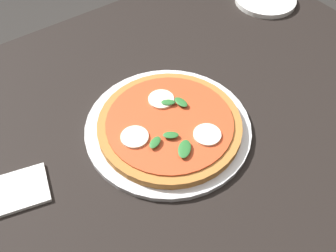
# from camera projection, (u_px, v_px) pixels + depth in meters

# --- Properties ---
(ground_plane) EXTENTS (6.00, 6.00, 0.00)m
(ground_plane) POSITION_uv_depth(u_px,v_px,m) (196.00, 246.00, 1.43)
(ground_plane) COLOR #2D2B28
(dining_table) EXTENTS (1.13, 1.07, 0.74)m
(dining_table) POSITION_uv_depth(u_px,v_px,m) (210.00, 142.00, 0.94)
(dining_table) COLOR black
(dining_table) RESTS_ON ground_plane
(serving_tray) EXTENTS (0.36, 0.36, 0.01)m
(serving_tray) POSITION_uv_depth(u_px,v_px,m) (168.00, 127.00, 0.83)
(serving_tray) COLOR silver
(serving_tray) RESTS_ON dining_table
(pizza) EXTENTS (0.31, 0.31, 0.03)m
(pizza) POSITION_uv_depth(u_px,v_px,m) (170.00, 124.00, 0.81)
(pizza) COLOR #B27033
(pizza) RESTS_ON serving_tray
(plate_white) EXTENTS (0.18, 0.18, 0.01)m
(plate_white) POSITION_uv_depth(u_px,v_px,m) (265.00, 0.00, 1.16)
(plate_white) COLOR white
(plate_white) RESTS_ON dining_table
(napkin) EXTENTS (0.15, 0.12, 0.01)m
(napkin) POSITION_uv_depth(u_px,v_px,m) (14.00, 192.00, 0.73)
(napkin) COLOR white
(napkin) RESTS_ON dining_table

